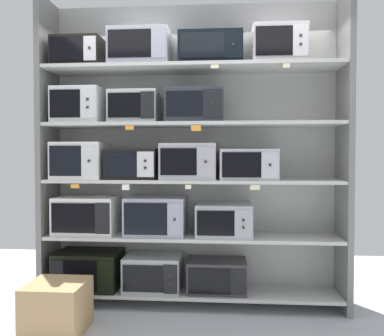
% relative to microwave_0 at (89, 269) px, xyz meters
% --- Properties ---
extents(back_panel, '(2.80, 0.04, 2.77)m').
position_rel_microwave_0_xyz_m(back_panel, '(0.95, 0.24, 1.08)').
color(back_panel, '#B2B2AD').
rests_on(back_panel, ground).
extents(upright_left, '(0.05, 0.43, 2.77)m').
position_rel_microwave_0_xyz_m(upright_left, '(-0.38, 0.00, 1.08)').
color(upright_left, slate).
rests_on(upright_left, ground).
extents(upright_right, '(0.05, 0.43, 2.77)m').
position_rel_microwave_0_xyz_m(upright_right, '(2.29, 0.00, 1.08)').
color(upright_right, slate).
rests_on(upright_right, ground).
extents(shelf_0, '(2.60, 0.43, 0.03)m').
position_rel_microwave_0_xyz_m(shelf_0, '(0.95, 0.00, -0.18)').
color(shelf_0, beige).
rests_on(shelf_0, ground).
extents(microwave_0, '(0.58, 0.43, 0.33)m').
position_rel_microwave_0_xyz_m(microwave_0, '(0.00, 0.00, 0.00)').
color(microwave_0, black).
rests_on(microwave_0, shelf_0).
extents(microwave_1, '(0.50, 0.42, 0.31)m').
position_rel_microwave_0_xyz_m(microwave_1, '(0.60, 0.00, -0.01)').
color(microwave_1, '#9CA6A3').
rests_on(microwave_1, shelf_0).
extents(microwave_2, '(0.52, 0.36, 0.28)m').
position_rel_microwave_0_xyz_m(microwave_2, '(1.18, 0.00, -0.03)').
color(microwave_2, '#343134').
rests_on(microwave_2, shelf_0).
extents(shelf_1, '(2.60, 0.43, 0.03)m').
position_rel_microwave_0_xyz_m(shelf_1, '(0.95, 0.00, 0.32)').
color(shelf_1, beige).
extents(microwave_3, '(0.55, 0.39, 0.34)m').
position_rel_microwave_0_xyz_m(microwave_3, '(-0.01, 0.00, 0.50)').
color(microwave_3, white).
rests_on(microwave_3, shelf_1).
extents(microwave_4, '(0.53, 0.41, 0.34)m').
position_rel_microwave_0_xyz_m(microwave_4, '(0.63, -0.00, 0.51)').
color(microwave_4, '#9D9BAD').
rests_on(microwave_4, shelf_1).
extents(microwave_5, '(0.49, 0.44, 0.29)m').
position_rel_microwave_0_xyz_m(microwave_5, '(1.24, 0.00, 0.48)').
color(microwave_5, '#9CA0A4').
rests_on(microwave_5, shelf_1).
extents(shelf_2, '(2.60, 0.43, 0.03)m').
position_rel_microwave_0_xyz_m(shelf_2, '(0.95, 0.00, 0.82)').
color(shelf_2, beige).
extents(microwave_6, '(0.45, 0.44, 0.33)m').
position_rel_microwave_0_xyz_m(microwave_6, '(-0.06, 0.00, 1.00)').
color(microwave_6, silver).
rests_on(microwave_6, shelf_2).
extents(microwave_7, '(0.46, 0.40, 0.27)m').
position_rel_microwave_0_xyz_m(microwave_7, '(0.42, 0.00, 0.97)').
color(microwave_7, black).
rests_on(microwave_7, shelf_2).
extents(microwave_8, '(0.49, 0.44, 0.32)m').
position_rel_microwave_0_xyz_m(microwave_8, '(0.93, 0.00, 1.00)').
color(microwave_8, '#A3A0A8').
rests_on(microwave_8, shelf_2).
extents(microwave_9, '(0.50, 0.41, 0.27)m').
position_rel_microwave_0_xyz_m(microwave_9, '(1.45, 0.00, 0.97)').
color(microwave_9, '#B7B6BC').
rests_on(microwave_9, shelf_2).
extents(price_tag_0, '(0.08, 0.00, 0.04)m').
position_rel_microwave_0_xyz_m(price_tag_0, '(-0.04, -0.22, 0.78)').
color(price_tag_0, orange).
extents(price_tag_1, '(0.06, 0.00, 0.05)m').
position_rel_microwave_0_xyz_m(price_tag_1, '(0.40, -0.22, 0.78)').
color(price_tag_1, white).
extents(price_tag_2, '(0.05, 0.00, 0.04)m').
position_rel_microwave_0_xyz_m(price_tag_2, '(0.94, -0.22, 0.78)').
color(price_tag_2, beige).
extents(price_tag_3, '(0.08, 0.00, 0.04)m').
position_rel_microwave_0_xyz_m(price_tag_3, '(1.50, -0.22, 0.78)').
color(price_tag_3, beige).
extents(shelf_3, '(2.60, 0.43, 0.03)m').
position_rel_microwave_0_xyz_m(shelf_3, '(0.95, 0.00, 1.33)').
color(shelf_3, beige).
extents(microwave_10, '(0.43, 0.40, 0.32)m').
position_rel_microwave_0_xyz_m(microwave_10, '(-0.07, 0.00, 1.50)').
color(microwave_10, silver).
rests_on(microwave_10, shelf_3).
extents(microwave_11, '(0.43, 0.34, 0.29)m').
position_rel_microwave_0_xyz_m(microwave_11, '(0.44, 0.00, 1.48)').
color(microwave_11, '#BCBEBE').
rests_on(microwave_11, shelf_3).
extents(microwave_12, '(0.51, 0.39, 0.30)m').
position_rel_microwave_0_xyz_m(microwave_12, '(0.98, 0.00, 1.49)').
color(microwave_12, '#2D3137').
rests_on(microwave_12, shelf_3).
extents(price_tag_4, '(0.07, 0.00, 0.04)m').
position_rel_microwave_0_xyz_m(price_tag_4, '(0.44, -0.22, 1.29)').
color(price_tag_4, orange).
extents(price_tag_5, '(0.08, 0.00, 0.05)m').
position_rel_microwave_0_xyz_m(price_tag_5, '(1.01, -0.22, 1.28)').
color(price_tag_5, orange).
extents(shelf_4, '(2.60, 0.43, 0.03)m').
position_rel_microwave_0_xyz_m(shelf_4, '(0.95, 0.00, 1.83)').
color(shelf_4, beige).
extents(microwave_13, '(0.44, 0.39, 0.26)m').
position_rel_microwave_0_xyz_m(microwave_13, '(-0.07, -0.00, 1.97)').
color(microwave_13, black).
rests_on(microwave_13, shelf_4).
extents(microwave_14, '(0.53, 0.43, 0.31)m').
position_rel_microwave_0_xyz_m(microwave_14, '(0.50, 0.00, 2.00)').
color(microwave_14, '#9A9BA9').
rests_on(microwave_14, shelf_4).
extents(microwave_15, '(0.56, 0.35, 0.28)m').
position_rel_microwave_0_xyz_m(microwave_15, '(1.12, 0.00, 1.98)').
color(microwave_15, black).
rests_on(microwave_15, shelf_4).
extents(microwave_16, '(0.46, 0.37, 0.33)m').
position_rel_microwave_0_xyz_m(microwave_16, '(1.71, 0.00, 2.01)').
color(microwave_16, '#BBB3BA').
rests_on(microwave_16, shelf_4).
extents(price_tag_6, '(0.07, 0.00, 0.03)m').
position_rel_microwave_0_xyz_m(price_tag_6, '(1.16, -0.22, 1.79)').
color(price_tag_6, beige).
extents(price_tag_7, '(0.05, 0.00, 0.04)m').
position_rel_microwave_0_xyz_m(price_tag_7, '(1.75, -0.22, 1.79)').
color(price_tag_7, beige).
extents(shipping_carton, '(0.43, 0.43, 0.38)m').
position_rel_microwave_0_xyz_m(shipping_carton, '(-0.03, -0.65, -0.11)').
color(shipping_carton, tan).
rests_on(shipping_carton, ground).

